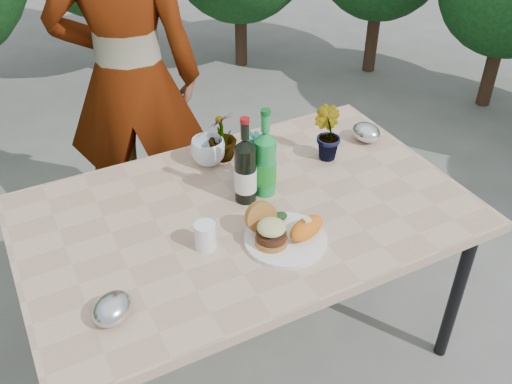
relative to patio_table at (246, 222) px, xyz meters
name	(u,v)px	position (x,y,z in m)	size (l,w,h in m)	color
ground	(248,344)	(0.00, 0.00, -0.69)	(80.00, 80.00, 0.00)	#60615C
patio_table	(246,222)	(0.00, 0.00, 0.00)	(1.60, 1.00, 0.75)	tan
dinner_plate	(285,239)	(0.04, -0.22, 0.06)	(0.28, 0.28, 0.01)	white
burger_stack	(269,229)	(-0.01, -0.20, 0.12)	(0.11, 0.16, 0.11)	#B7722D
sweet_potato	(306,228)	(0.11, -0.24, 0.10)	(0.15, 0.08, 0.06)	orange
grilled_veg	(277,218)	(0.06, -0.12, 0.09)	(0.08, 0.05, 0.03)	olive
wine_bottle	(245,171)	(0.03, 0.06, 0.18)	(0.08, 0.08, 0.34)	black
sparkling_water	(265,164)	(0.11, 0.06, 0.18)	(0.08, 0.08, 0.35)	#1A933D
plastic_cup	(205,236)	(-0.21, -0.12, 0.10)	(0.07, 0.07, 0.10)	white
seedling_left	(256,157)	(0.11, 0.14, 0.17)	(0.12, 0.08, 0.23)	#25561D
seedling_mid	(327,134)	(0.45, 0.16, 0.17)	(0.12, 0.10, 0.22)	#27511B
seedling_right	(222,136)	(0.07, 0.35, 0.16)	(0.12, 0.12, 0.21)	#235E20
blue_bowl	(208,151)	(0.00, 0.34, 0.11)	(0.14, 0.14, 0.11)	white
foil_packet_left	(113,308)	(-0.56, -0.28, 0.10)	(0.13, 0.11, 0.08)	#BABCC2
foil_packet_right	(366,132)	(0.67, 0.20, 0.10)	(0.13, 0.11, 0.08)	silver
person	(130,81)	(-0.13, 0.90, 0.21)	(0.66, 0.43, 1.81)	#9F674F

